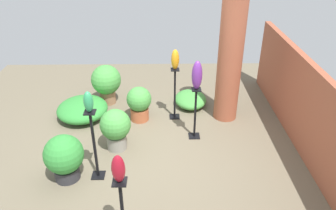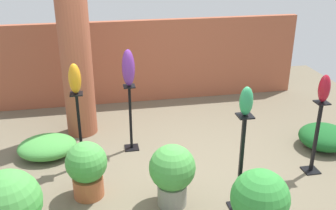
{
  "view_description": "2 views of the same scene",
  "coord_description": "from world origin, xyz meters",
  "views": [
    {
      "loc": [
        4.42,
        0.25,
        3.44
      ],
      "look_at": [
        0.05,
        0.33,
        0.98
      ],
      "focal_mm": 35.0,
      "sensor_mm": 36.0,
      "label": 1
    },
    {
      "loc": [
        -0.93,
        -4.17,
        2.83
      ],
      "look_at": [
        -0.1,
        0.16,
        0.93
      ],
      "focal_mm": 42.0,
      "sensor_mm": 36.0,
      "label": 2
    }
  ],
  "objects": [
    {
      "name": "pedestal_ruby",
      "position": [
        1.73,
        -0.22,
        0.44
      ],
      "size": [
        0.2,
        0.2,
        0.98
      ],
      "color": "black",
      "rests_on": "ground"
    },
    {
      "name": "brick_wall_back",
      "position": [
        0.0,
        2.61,
        0.75
      ],
      "size": [
        5.6,
        0.12,
        1.49
      ],
      "primitive_type": "cube",
      "color": "#9E5138",
      "rests_on": "ground"
    },
    {
      "name": "art_vase_amber",
      "position": [
        -1.19,
        0.48,
        1.23
      ],
      "size": [
        0.16,
        0.15,
        0.38
      ],
      "primitive_type": "ellipsoid",
      "color": "orange",
      "rests_on": "pedestal_amber"
    },
    {
      "name": "art_vase_violet",
      "position": [
        -0.51,
        0.82,
        1.22
      ],
      "size": [
        0.17,
        0.18,
        0.51
      ],
      "primitive_type": "ellipsoid",
      "color": "#6B2D8C",
      "rests_on": "pedestal_violet"
    },
    {
      "name": "pedestal_jade",
      "position": [
        0.53,
        -0.75,
        0.53
      ],
      "size": [
        0.2,
        0.2,
        1.15
      ],
      "color": "black",
      "rests_on": "ground"
    },
    {
      "name": "potted_plant_back_center",
      "position": [
        -1.83,
        -0.93,
        0.49
      ],
      "size": [
        0.62,
        0.62,
        0.85
      ],
      "color": "#936B4C",
      "rests_on": "ground"
    },
    {
      "name": "pedestal_amber",
      "position": [
        -1.19,
        0.48,
        0.47
      ],
      "size": [
        0.2,
        0.2,
        1.04
      ],
      "color": "black",
      "rests_on": "ground"
    },
    {
      "name": "foliage_bed_east",
      "position": [
        2.24,
        0.33,
        0.16
      ],
      "size": [
        0.73,
        0.71,
        0.33
      ],
      "primitive_type": "ellipsoid",
      "color": "#195923",
      "rests_on": "ground"
    },
    {
      "name": "potted_plant_front_left",
      "position": [
        -0.18,
        -0.54,
        0.42
      ],
      "size": [
        0.52,
        0.52,
        0.74
      ],
      "color": "gray",
      "rests_on": "ground"
    },
    {
      "name": "ground_plane",
      "position": [
        0.0,
        0.0,
        0.0
      ],
      "size": [
        8.0,
        8.0,
        0.0
      ],
      "primitive_type": "plane",
      "color": "#6B604C"
    },
    {
      "name": "potted_plant_walkway_edge",
      "position": [
        -1.12,
        -0.21,
        0.38
      ],
      "size": [
        0.48,
        0.48,
        0.69
      ],
      "color": "#B25B38",
      "rests_on": "ground"
    },
    {
      "name": "foliage_bed_west",
      "position": [
        -1.68,
        0.84,
        0.14
      ],
      "size": [
        0.8,
        0.66,
        0.27
      ],
      "primitive_type": "ellipsoid",
      "color": "#479942",
      "rests_on": "ground"
    },
    {
      "name": "pedestal_violet",
      "position": [
        -0.51,
        0.82,
        0.44
      ],
      "size": [
        0.2,
        0.2,
        0.97
      ],
      "color": "black",
      "rests_on": "ground"
    },
    {
      "name": "art_vase_ruby",
      "position": [
        1.73,
        -0.22,
        1.15
      ],
      "size": [
        0.14,
        0.15,
        0.35
      ],
      "primitive_type": "ellipsoid",
      "color": "maroon",
      "rests_on": "pedestal_ruby"
    },
    {
      "name": "art_vase_jade",
      "position": [
        0.53,
        -0.75,
        1.3
      ],
      "size": [
        0.14,
        0.13,
        0.31
      ],
      "primitive_type": "ellipsoid",
      "color": "#2D9356",
      "rests_on": "pedestal_jade"
    },
    {
      "name": "potted_plant_mid_left",
      "position": [
        0.57,
        -1.21,
        0.41
      ],
      "size": [
        0.59,
        0.59,
        0.75
      ],
      "color": "#2D2D33",
      "rests_on": "ground"
    },
    {
      "name": "brick_pillar",
      "position": [
        -1.2,
        1.49,
        1.32
      ],
      "size": [
        0.45,
        0.45,
        2.64
      ],
      "primitive_type": "cylinder",
      "color": "#9E5138",
      "rests_on": "ground"
    }
  ]
}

